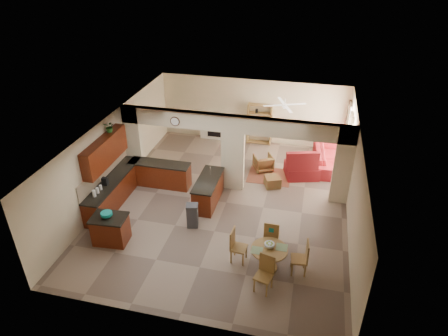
% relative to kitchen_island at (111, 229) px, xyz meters
% --- Properties ---
extents(floor, '(10.00, 10.00, 0.00)m').
position_rel_kitchen_island_xyz_m(floor, '(2.85, 2.74, -0.44)').
color(floor, '#7F6958').
rests_on(floor, ground).
extents(ceiling, '(10.00, 10.00, 0.00)m').
position_rel_kitchen_island_xyz_m(ceiling, '(2.85, 2.74, 2.36)').
color(ceiling, white).
rests_on(ceiling, wall_back).
extents(wall_back, '(8.00, 0.00, 8.00)m').
position_rel_kitchen_island_xyz_m(wall_back, '(2.85, 7.74, 0.96)').
color(wall_back, '#C5B890').
rests_on(wall_back, floor).
extents(wall_front, '(8.00, 0.00, 8.00)m').
position_rel_kitchen_island_xyz_m(wall_front, '(2.85, -2.26, 0.96)').
color(wall_front, '#C5B890').
rests_on(wall_front, floor).
extents(wall_left, '(0.00, 10.00, 10.00)m').
position_rel_kitchen_island_xyz_m(wall_left, '(-1.15, 2.74, 0.96)').
color(wall_left, '#C5B890').
rests_on(wall_left, floor).
extents(wall_right, '(0.00, 10.00, 10.00)m').
position_rel_kitchen_island_xyz_m(wall_right, '(6.85, 2.74, 0.96)').
color(wall_right, '#C5B890').
rests_on(wall_right, floor).
extents(partition_left_pier, '(0.60, 0.25, 2.80)m').
position_rel_kitchen_island_xyz_m(partition_left_pier, '(-0.85, 3.74, 0.96)').
color(partition_left_pier, '#C5B890').
rests_on(partition_left_pier, floor).
extents(partition_center_pier, '(0.80, 0.25, 2.20)m').
position_rel_kitchen_island_xyz_m(partition_center_pier, '(2.85, 3.74, 0.66)').
color(partition_center_pier, '#C5B890').
rests_on(partition_center_pier, floor).
extents(partition_right_pier, '(0.60, 0.25, 2.80)m').
position_rel_kitchen_island_xyz_m(partition_right_pier, '(6.55, 3.74, 0.96)').
color(partition_right_pier, '#C5B890').
rests_on(partition_right_pier, floor).
extents(partition_header, '(8.00, 0.25, 0.60)m').
position_rel_kitchen_island_xyz_m(partition_header, '(2.85, 3.74, 2.06)').
color(partition_header, '#C5B890').
rests_on(partition_header, partition_center_pier).
extents(kitchen_counter, '(2.52, 3.29, 1.48)m').
position_rel_kitchen_island_xyz_m(kitchen_counter, '(-0.41, 2.49, 0.02)').
color(kitchen_counter, '#3A1006').
rests_on(kitchen_counter, floor).
extents(upper_cabinets, '(0.35, 2.40, 0.90)m').
position_rel_kitchen_island_xyz_m(upper_cabinets, '(-0.97, 1.94, 1.48)').
color(upper_cabinets, '#3A1006').
rests_on(upper_cabinets, wall_left).
extents(peninsula, '(0.70, 1.85, 0.91)m').
position_rel_kitchen_island_xyz_m(peninsula, '(2.25, 2.63, 0.01)').
color(peninsula, '#3A1006').
rests_on(peninsula, floor).
extents(wall_clock, '(0.34, 0.03, 0.34)m').
position_rel_kitchen_island_xyz_m(wall_clock, '(0.85, 3.59, 2.01)').
color(wall_clock, '#4B2A19').
rests_on(wall_clock, partition_header).
extents(rug, '(1.60, 1.30, 0.01)m').
position_rel_kitchen_island_xyz_m(rug, '(4.05, 4.84, -0.44)').
color(rug, brown).
rests_on(rug, floor).
extents(fireplace, '(1.60, 0.35, 1.20)m').
position_rel_kitchen_island_xyz_m(fireplace, '(1.25, 7.57, 0.17)').
color(fireplace, silver).
rests_on(fireplace, floor).
extents(shelving_unit, '(1.00, 0.32, 1.80)m').
position_rel_kitchen_island_xyz_m(shelving_unit, '(3.20, 7.56, 0.46)').
color(shelving_unit, olive).
rests_on(shelving_unit, floor).
extents(window_a, '(0.02, 0.90, 1.90)m').
position_rel_kitchen_island_xyz_m(window_a, '(6.82, 5.04, 0.76)').
color(window_a, white).
rests_on(window_a, wall_right).
extents(window_b, '(0.02, 0.90, 1.90)m').
position_rel_kitchen_island_xyz_m(window_b, '(6.82, 6.74, 0.76)').
color(window_b, white).
rests_on(window_b, wall_right).
extents(glazed_door, '(0.02, 0.70, 2.10)m').
position_rel_kitchen_island_xyz_m(glazed_door, '(6.82, 5.89, 0.61)').
color(glazed_door, white).
rests_on(glazed_door, wall_right).
extents(drape_a_left, '(0.10, 0.28, 2.30)m').
position_rel_kitchen_island_xyz_m(drape_a_left, '(6.78, 4.44, 0.76)').
color(drape_a_left, '#411C1A').
rests_on(drape_a_left, wall_right).
extents(drape_a_right, '(0.10, 0.28, 2.30)m').
position_rel_kitchen_island_xyz_m(drape_a_right, '(6.78, 5.64, 0.76)').
color(drape_a_right, '#411C1A').
rests_on(drape_a_right, wall_right).
extents(drape_b_left, '(0.10, 0.28, 2.30)m').
position_rel_kitchen_island_xyz_m(drape_b_left, '(6.78, 6.14, 0.76)').
color(drape_b_left, '#411C1A').
rests_on(drape_b_left, wall_right).
extents(drape_b_right, '(0.10, 0.28, 2.30)m').
position_rel_kitchen_island_xyz_m(drape_b_right, '(6.78, 7.34, 0.76)').
color(drape_b_right, '#411C1A').
rests_on(drape_b_right, wall_right).
extents(ceiling_fan, '(1.00, 1.00, 0.10)m').
position_rel_kitchen_island_xyz_m(ceiling_fan, '(4.35, 5.74, 2.12)').
color(ceiling_fan, white).
rests_on(ceiling_fan, ceiling).
extents(kitchen_island, '(1.07, 0.80, 0.88)m').
position_rel_kitchen_island_xyz_m(kitchen_island, '(0.00, 0.00, 0.00)').
color(kitchen_island, '#3A1006').
rests_on(kitchen_island, floor).
extents(teal_bowl, '(0.33, 0.33, 0.16)m').
position_rel_kitchen_island_xyz_m(teal_bowl, '(-0.04, 0.00, 0.52)').
color(teal_bowl, '#138479').
rests_on(teal_bowl, kitchen_island).
extents(trash_can, '(0.40, 0.37, 0.73)m').
position_rel_kitchen_island_xyz_m(trash_can, '(2.12, 1.25, -0.08)').
color(trash_can, '#323235').
rests_on(trash_can, floor).
extents(dining_table, '(0.99, 0.99, 0.68)m').
position_rel_kitchen_island_xyz_m(dining_table, '(4.68, -0.04, 0.02)').
color(dining_table, olive).
rests_on(dining_table, floor).
extents(fruit_bowl, '(0.27, 0.27, 0.14)m').
position_rel_kitchen_island_xyz_m(fruit_bowl, '(4.66, 0.03, 0.31)').
color(fruit_bowl, '#79A824').
rests_on(fruit_bowl, dining_table).
extents(sofa, '(2.59, 1.20, 0.73)m').
position_rel_kitchen_island_xyz_m(sofa, '(6.15, 6.16, -0.08)').
color(sofa, maroon).
rests_on(sofa, floor).
extents(chaise, '(1.43, 1.28, 0.48)m').
position_rel_kitchen_island_xyz_m(chaise, '(5.22, 5.14, -0.20)').
color(chaise, maroon).
rests_on(chaise, floor).
extents(armchair, '(0.91, 0.92, 0.63)m').
position_rel_kitchen_island_xyz_m(armchair, '(3.74, 5.25, -0.13)').
color(armchair, maroon).
rests_on(armchair, floor).
extents(ottoman, '(0.69, 0.69, 0.39)m').
position_rel_kitchen_island_xyz_m(ottoman, '(4.24, 4.16, -0.25)').
color(ottoman, maroon).
rests_on(ottoman, floor).
extents(plant, '(0.36, 0.32, 0.38)m').
position_rel_kitchen_island_xyz_m(plant, '(-0.97, 2.45, 2.12)').
color(plant, '#174913').
rests_on(plant, upper_cabinets).
extents(chair_north, '(0.43, 0.44, 1.02)m').
position_rel_kitchen_island_xyz_m(chair_north, '(4.64, 0.70, 0.11)').
color(chair_north, olive).
rests_on(chair_north, floor).
extents(chair_east, '(0.47, 0.47, 1.02)m').
position_rel_kitchen_island_xyz_m(chair_east, '(5.56, 0.01, 0.11)').
color(chair_east, olive).
rests_on(chair_east, floor).
extents(chair_south, '(0.51, 0.51, 1.02)m').
position_rel_kitchen_island_xyz_m(chair_south, '(4.67, -0.77, 0.11)').
color(chair_south, olive).
rests_on(chair_south, floor).
extents(chair_west, '(0.45, 0.45, 1.02)m').
position_rel_kitchen_island_xyz_m(chair_west, '(3.75, 0.07, 0.11)').
color(chair_west, olive).
rests_on(chair_west, floor).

